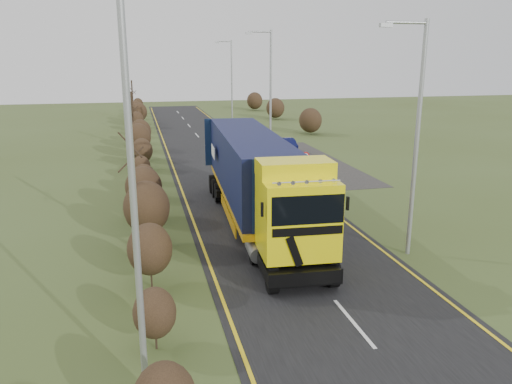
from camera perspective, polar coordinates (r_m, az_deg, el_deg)
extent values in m
plane|color=#404E21|center=(19.61, 6.22, -9.01)|extent=(160.00, 160.00, 0.00)
cube|color=black|center=(28.64, -0.46, -1.06)|extent=(8.00, 120.00, 0.02)
cube|color=#282623|center=(39.74, 5.44, 3.45)|extent=(6.00, 18.00, 0.02)
cube|color=yellow|center=(28.07, -7.84, -1.50)|extent=(0.12, 116.00, 0.01)
cube|color=yellow|center=(29.66, 6.52, -0.56)|extent=(0.12, 116.00, 0.01)
cube|color=silver|center=(16.29, 11.07, -14.41)|extent=(0.12, 3.00, 0.01)
cube|color=silver|center=(23.12, 2.90, -5.04)|extent=(0.12, 3.00, 0.01)
cube|color=silver|center=(30.52, -1.31, -0.01)|extent=(0.12, 3.00, 0.01)
cube|color=silver|center=(38.16, -3.85, 3.03)|extent=(0.12, 3.00, 0.01)
cube|color=silver|center=(45.93, -5.55, 5.05)|extent=(0.12, 3.00, 0.01)
cube|color=silver|center=(53.76, -6.76, 6.48)|extent=(0.12, 3.00, 0.01)
cube|color=silver|center=(61.64, -7.67, 7.54)|extent=(0.12, 3.00, 0.01)
cube|color=silver|center=(69.54, -8.37, 8.36)|extent=(0.12, 3.00, 0.01)
cube|color=silver|center=(77.47, -8.93, 9.01)|extent=(0.12, 3.00, 0.01)
ellipsoid|color=black|center=(14.52, -11.52, -13.34)|extent=(1.21, 1.57, 1.39)
ellipsoid|color=black|center=(18.02, -12.05, -6.37)|extent=(1.58, 2.06, 1.82)
ellipsoid|color=black|center=(21.70, -12.39, -1.70)|extent=(1.96, 2.55, 2.25)
ellipsoid|color=black|center=(25.59, -12.71, 0.55)|extent=(1.83, 2.38, 2.10)
ellipsoid|color=black|center=(29.58, -12.68, 1.63)|extent=(1.37, 1.78, 1.57)
ellipsoid|color=black|center=(33.52, -12.99, 2.90)|extent=(1.20, 1.56, 1.38)
ellipsoid|color=black|center=(37.38, -12.91, 4.66)|extent=(1.55, 2.02, 1.78)
ellipsoid|color=black|center=(41.27, -13.27, 6.12)|extent=(1.95, 2.53, 2.24)
ellipsoid|color=black|center=(45.24, -13.07, 6.77)|extent=(1.85, 2.41, 2.13)
ellipsoid|color=black|center=(49.26, -13.37, 6.90)|extent=(1.40, 1.81, 1.61)
ellipsoid|color=black|center=(53.25, -13.13, 7.30)|extent=(1.19, 1.55, 1.37)
ellipsoid|color=black|center=(57.19, -13.48, 8.09)|extent=(1.52, 1.97, 1.75)
ellipsoid|color=black|center=(61.12, -13.24, 8.90)|extent=(1.93, 2.51, 2.22)
ellipsoid|color=black|center=(65.11, -13.57, 9.19)|extent=(1.88, 2.44, 2.16)
ellipsoid|color=black|center=(69.13, -13.28, 9.17)|extent=(1.43, 1.85, 1.64)
ellipsoid|color=black|center=(73.13, -13.60, 9.28)|extent=(1.19, 1.55, 1.37)
ellipsoid|color=black|center=(77.09, -13.33, 9.79)|extent=(1.49, 1.93, 1.71)
cylinder|color=black|center=(21.39, -13.95, 1.25)|extent=(0.18, 0.18, 6.05)
cylinder|color=black|center=(47.13, -13.90, 8.01)|extent=(0.18, 0.18, 5.06)
cylinder|color=black|center=(69.02, -13.91, 10.16)|extent=(0.18, 0.18, 5.15)
cube|color=black|center=(19.35, 3.72, -6.89)|extent=(2.84, 5.03, 0.48)
cube|color=#FDED0B|center=(17.90, 4.72, -2.79)|extent=(2.79, 2.49, 2.76)
cube|color=black|center=(17.61, 5.72, -9.81)|extent=(2.66, 0.29, 0.58)
cube|color=black|center=(17.00, 4.45, -6.81)|extent=(0.64, 0.06, 1.14)
cube|color=black|center=(17.28, 7.29, -6.52)|extent=(0.64, 0.06, 1.14)
cube|color=black|center=(16.68, 5.98, -2.05)|extent=(2.50, 0.21, 1.01)
cube|color=black|center=(16.89, 5.95, -4.49)|extent=(2.44, 0.18, 0.30)
cube|color=#FDED0B|center=(17.80, 4.46, 2.72)|extent=(2.74, 1.65, 0.60)
cylinder|color=silver|center=(16.67, 5.79, 1.16)|extent=(2.34, 0.20, 0.06)
cube|color=black|center=(16.47, 0.70, -2.00)|extent=(0.09, 0.12, 0.48)
cube|color=black|center=(17.44, 10.44, -1.28)|extent=(0.09, 0.12, 0.48)
cylinder|color=gray|center=(19.41, -0.12, -6.62)|extent=(0.68, 1.42, 0.60)
cylinder|color=gray|center=(20.08, 6.72, -5.97)|extent=(0.68, 1.42, 0.60)
cube|color=orange|center=(25.51, -0.82, -0.07)|extent=(3.46, 13.53, 0.26)
cube|color=black|center=(25.15, -0.83, 3.43)|extent=(3.41, 13.10, 2.92)
cube|color=#112346|center=(31.42, -3.44, 5.75)|extent=(2.64, 0.22, 2.92)
cube|color=#112346|center=(19.03, 3.47, -0.42)|extent=(2.64, 0.22, 2.92)
cube|color=black|center=(29.50, -2.53, 0.77)|extent=(2.67, 3.97, 0.37)
cube|color=orange|center=(24.47, -3.23, -2.52)|extent=(0.40, 5.84, 0.48)
cube|color=orange|center=(25.04, 2.63, -2.10)|extent=(0.40, 5.84, 0.48)
cylinder|color=black|center=(17.64, 1.84, -9.81)|extent=(0.41, 1.12, 1.11)
cylinder|color=black|center=(18.31, 8.68, -9.02)|extent=(0.41, 1.12, 1.11)
cylinder|color=black|center=(20.00, -0.18, -6.70)|extent=(0.41, 1.12, 1.11)
cylinder|color=black|center=(20.60, 5.91, -6.12)|extent=(0.41, 1.12, 1.11)
cylinder|color=black|center=(28.43, -4.37, -0.09)|extent=(0.41, 1.12, 1.11)
cylinder|color=black|center=(28.85, 0.01, 0.18)|extent=(0.41, 1.12, 1.11)
cylinder|color=black|center=(29.45, -4.70, 0.43)|extent=(0.41, 1.12, 1.11)
cylinder|color=black|center=(29.86, -0.47, 0.69)|extent=(0.41, 1.12, 1.11)
cylinder|color=black|center=(30.47, -5.01, 0.92)|extent=(0.41, 1.12, 1.11)
cylinder|color=black|center=(30.86, -0.91, 1.16)|extent=(0.41, 1.12, 1.11)
imported|color=maroon|center=(37.99, 3.60, 3.98)|extent=(2.35, 4.23, 1.36)
imported|color=#090D36|center=(43.14, 3.17, 5.33)|extent=(1.57, 4.21, 1.38)
cylinder|color=#969A9C|center=(20.90, 17.88, 5.33)|extent=(0.18, 0.18, 9.40)
cylinder|color=#969A9C|center=(20.25, 16.83, 18.05)|extent=(1.67, 0.12, 0.12)
cube|color=#969A9C|center=(19.85, 14.61, 17.97)|extent=(0.47, 0.19, 0.15)
cylinder|color=#969A9C|center=(41.44, 1.68, 11.05)|extent=(0.18, 0.18, 10.13)
cylinder|color=#969A9C|center=(41.16, 0.46, 17.85)|extent=(1.80, 0.12, 0.12)
cube|color=#969A9C|center=(40.94, -0.82, 17.71)|extent=(0.51, 0.20, 0.16)
cylinder|color=#969A9C|center=(64.34, -2.79, 12.45)|extent=(0.18, 0.18, 10.10)
cylinder|color=#969A9C|center=(64.14, -3.67, 16.80)|extent=(1.79, 0.12, 0.12)
cube|color=#969A9C|center=(63.99, -4.49, 16.68)|extent=(0.50, 0.20, 0.16)
cylinder|color=#969A9C|center=(11.44, -13.76, -2.08)|extent=(0.16, 0.16, 9.37)
cylinder|color=#969A9C|center=(33.14, 5.60, 2.63)|extent=(0.08, 0.08, 1.74)
cylinder|color=red|center=(32.94, 5.66, 4.10)|extent=(0.56, 0.04, 0.56)
cylinder|color=white|center=(32.92, 5.67, 4.09)|extent=(0.42, 0.02, 0.42)
cylinder|color=#969A9C|center=(45.49, 0.16, 5.94)|extent=(0.08, 0.08, 1.50)
cube|color=#D6BD0B|center=(45.31, 0.17, 7.00)|extent=(0.76, 0.04, 0.76)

